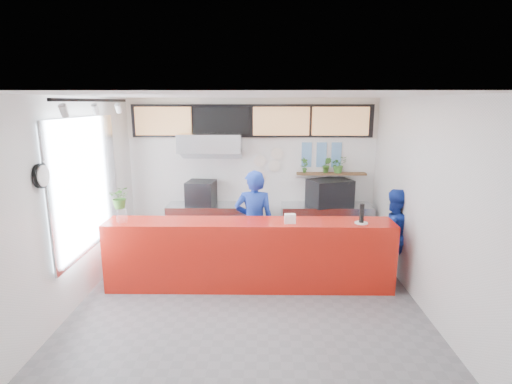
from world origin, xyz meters
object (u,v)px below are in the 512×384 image
at_px(service_counter, 249,254).
at_px(staff_right, 392,233).
at_px(pepper_mill, 362,213).
at_px(staff_center, 254,223).
at_px(espresso_machine, 330,192).
at_px(panini_oven, 201,193).

height_order(service_counter, staff_right, staff_right).
bearing_deg(pepper_mill, staff_center, 159.82).
bearing_deg(espresso_machine, pepper_mill, -105.83).
height_order(espresso_machine, staff_center, staff_center).
relative_size(service_counter, pepper_mill, 15.44).
xyz_separation_m(service_counter, staff_right, (2.39, 0.45, 0.21)).
bearing_deg(staff_right, espresso_machine, -64.80).
bearing_deg(service_counter, espresso_machine, 49.29).
distance_m(espresso_machine, pepper_mill, 1.90).
distance_m(espresso_machine, staff_right, 1.64).
bearing_deg(staff_center, panini_oven, -48.83).
relative_size(staff_center, pepper_mill, 6.25).
bearing_deg(service_counter, staff_right, 10.68).
height_order(staff_center, pepper_mill, staff_center).
relative_size(panini_oven, pepper_mill, 1.83).
height_order(service_counter, staff_center, staff_center).
xyz_separation_m(espresso_machine, staff_right, (0.84, -1.35, -0.40)).
bearing_deg(pepper_mill, service_counter, 177.03).
bearing_deg(panini_oven, pepper_mill, -27.71).
relative_size(espresso_machine, staff_right, 0.53).
xyz_separation_m(service_counter, pepper_mill, (1.72, -0.09, 0.71)).
relative_size(service_counter, staff_center, 2.47).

